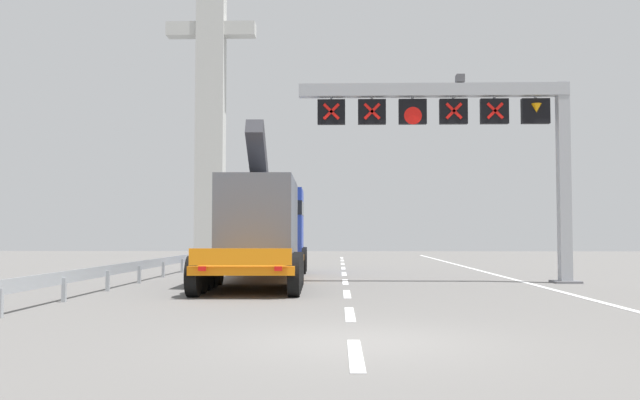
{
  "coord_description": "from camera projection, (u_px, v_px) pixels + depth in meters",
  "views": [
    {
      "loc": [
        -0.3,
        -10.86,
        1.7
      ],
      "look_at": [
        -0.94,
        13.28,
        2.89
      ],
      "focal_mm": 38.39,
      "sensor_mm": 36.0,
      "label": 1
    }
  ],
  "objects": [
    {
      "name": "ground",
      "position": [
        357.0,
        342.0,
        10.75
      ],
      "size": [
        112.0,
        112.0,
        0.0
      ],
      "primitive_type": "plane",
      "color": "slate"
    },
    {
      "name": "bridge_pylon_distant",
      "position": [
        211.0,
        68.0,
        69.27
      ],
      "size": [
        9.0,
        2.0,
        36.14
      ],
      "color": "#B7B7B2",
      "rests_on": "ground"
    },
    {
      "name": "overhead_lane_gantry",
      "position": [
        469.0,
        123.0,
        23.94
      ],
      "size": [
        9.68,
        0.9,
        7.28
      ],
      "color": "#9EA0A5",
      "rests_on": "ground"
    },
    {
      "name": "heavy_haul_truck_orange",
      "position": [
        266.0,
        226.0,
        25.83
      ],
      "size": [
        3.33,
        14.12,
        5.3
      ],
      "color": "orange",
      "rests_on": "ground"
    },
    {
      "name": "edge_line_right",
      "position": [
        535.0,
        285.0,
        22.57
      ],
      "size": [
        0.2,
        63.0,
        0.01
      ],
      "primitive_type": "cube",
      "color": "silver",
      "rests_on": "ground"
    },
    {
      "name": "guardrail_left",
      "position": [
        138.0,
        267.0,
        23.41
      ],
      "size": [
        0.13,
        28.93,
        0.76
      ],
      "color": "#999EA3",
      "rests_on": "ground"
    },
    {
      "name": "lane_markings",
      "position": [
        345.0,
        278.0,
        26.37
      ],
      "size": [
        0.2,
        45.89,
        0.01
      ],
      "color": "silver",
      "rests_on": "ground"
    }
  ]
}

